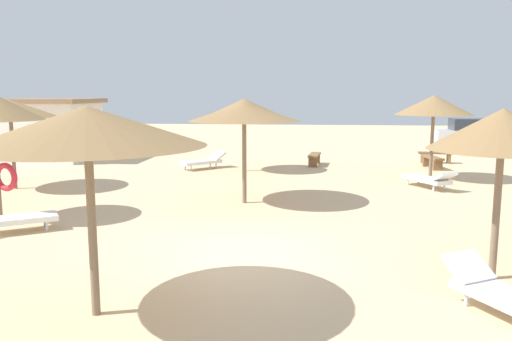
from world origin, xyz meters
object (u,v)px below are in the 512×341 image
Objects in this scene: parasol_2 at (10,109)px; parasol_0 at (434,105)px; lounger_0 at (429,179)px; bench_0 at (436,155)px; parasol_4 at (502,130)px; beach_cabana at (51,129)px; lounger_3 at (204,161)px; lounger_4 at (505,295)px; bench_1 at (314,157)px; parasol_3 at (244,107)px; parasol_7 at (87,127)px; parked_car at (473,136)px; bench_2 at (432,160)px; parasol_9 at (244,112)px; lounger_1 at (9,219)px.

parasol_0 is at bearing 12.52° from parasol_2.
bench_0 is at bearing 74.70° from lounger_0.
beach_cabana is (-14.85, 13.85, -1.06)m from parasol_4.
lounger_3 is 0.45× the size of beach_cabana.
lounger_4 is 14.85m from bench_1.
bench_0 is (2.52, 14.37, -2.13)m from parasol_4.
lounger_4 is 21.13m from beach_cabana.
parasol_2 is at bearing -146.80° from bench_1.
bench_0 is at bearing 20.94° from parasol_3.
lounger_3 is (-1.28, 13.72, -2.31)m from parasol_7.
parked_car reaches higher than bench_1.
parasol_0 is 1.05× the size of parasol_3.
bench_2 is (1.99, 12.73, -2.13)m from parasol_4.
lounger_0 is (5.66, 2.76, -2.22)m from parasol_9.
parasol_2 reaches higher than bench_1.
parasol_9 is at bearing -68.69° from lounger_3.
parasol_2 is 0.73× the size of beach_cabana.
parasol_2 is 1.94× the size of bench_0.
bench_2 is at bearing -5.09° from bench_1.
bench_1 is at bearing 17.74° from lounger_3.
lounger_4 is at bearing -57.08° from parasol_9.
bench_2 is 7.58m from parked_car.
parasol_7 is 12.49m from lounger_0.
lounger_1 is at bearing -113.39° from parasol_3.
parked_car is 1.01× the size of beach_cabana.
lounger_4 is (5.20, -12.77, -2.21)m from parasol_3.
parasol_3 reaches higher than bench_2.
lounger_4 is 1.28× the size of bench_1.
bench_0 is 0.99× the size of bench_2.
beach_cabana is (-8.84, 15.84, -1.20)m from parasol_7.
bench_0 is (7.35, 8.93, -2.18)m from parasol_9.
parked_car reaches higher than bench_0.
parked_car is (11.17, 8.09, -1.70)m from parasol_3.
parasol_3 reaches higher than bench_0.
parasol_2 reaches higher than bench_2.
parasol_3 is 1.84× the size of bench_2.
parasol_4 reaches higher than parasol_9.
bench_2 is at bearing -3.78° from beach_cabana.
lounger_4 is at bearing -99.36° from bench_2.
lounger_3 is 1.17× the size of bench_2.
lounger_1 is 13.20m from bench_1.
lounger_1 is 10.13m from lounger_3.
bench_0 and bench_2 have the same top height.
parasol_0 reaches higher than lounger_1.
bench_2 is at bearing 10.92° from parasol_3.
lounger_4 reaches higher than bench_2.
beach_cabana reaches higher than lounger_3.
parasol_2 is at bearing 169.66° from parasol_9.
lounger_1 is 1.27× the size of bench_0.
parasol_3 is 1.47× the size of lounger_1.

